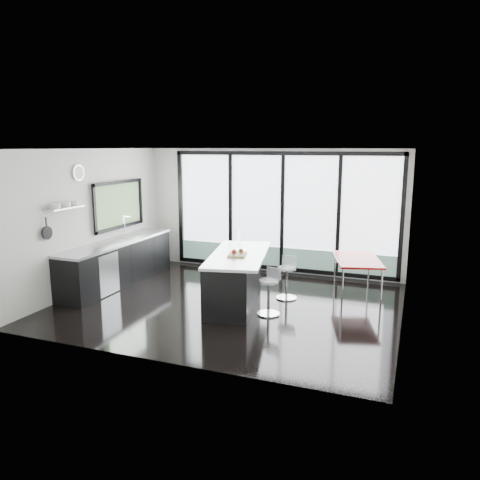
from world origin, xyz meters
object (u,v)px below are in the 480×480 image
at_px(bar_stool_near, 269,297).
at_px(bar_stool_far, 287,283).
at_px(island, 235,277).
at_px(red_table, 356,277).

relative_size(bar_stool_near, bar_stool_far, 1.00).
height_order(island, red_table, island).
xyz_separation_m(bar_stool_near, red_table, (1.27, 1.61, 0.06)).
relative_size(island, bar_stool_near, 3.90).
xyz_separation_m(bar_stool_far, red_table, (1.21, 0.66, 0.06)).
distance_m(bar_stool_far, red_table, 1.38).
relative_size(bar_stool_near, red_table, 0.45).
distance_m(island, bar_stool_near, 0.90).
bearing_deg(island, bar_stool_far, 32.50).
bearing_deg(bar_stool_near, bar_stool_far, 108.01).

